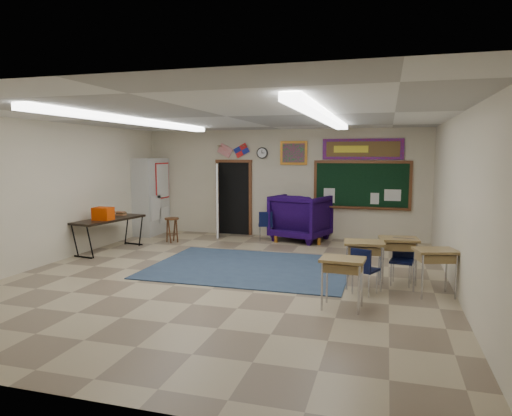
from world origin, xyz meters
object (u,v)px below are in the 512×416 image
(student_desk_front_left, at_px, (364,262))
(wooden_stool, at_px, (172,230))
(folding_table, at_px, (109,233))
(wingback_armchair, at_px, (301,217))
(student_desk_front_right, at_px, (398,257))

(student_desk_front_left, bearing_deg, wooden_stool, 145.78)
(folding_table, relative_size, wooden_stool, 3.05)
(wooden_stool, bearing_deg, student_desk_front_left, -29.07)
(wingback_armchair, height_order, folding_table, wingback_armchair)
(student_desk_front_right, relative_size, wooden_stool, 1.25)
(wingback_armchair, bearing_deg, student_desk_front_left, 131.30)
(wingback_armchair, distance_m, student_desk_front_right, 4.32)
(wingback_armchair, bearing_deg, student_desk_front_right, 141.25)
(wingback_armchair, height_order, student_desk_front_right, wingback_armchair)
(wingback_armchair, xyz_separation_m, folding_table, (-4.16, -2.66, -0.19))
(wingback_armchair, relative_size, wooden_stool, 2.11)
(wingback_armchair, relative_size, student_desk_front_left, 1.68)
(student_desk_front_left, bearing_deg, folding_table, 161.59)
(wingback_armchair, bearing_deg, wooden_stool, 38.16)
(student_desk_front_left, relative_size, folding_table, 0.41)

